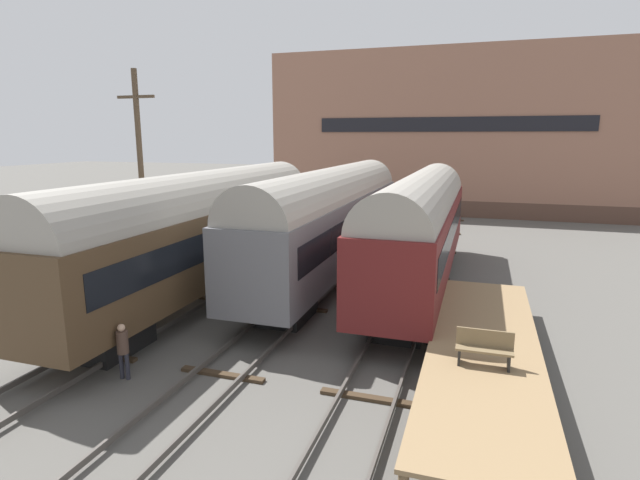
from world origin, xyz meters
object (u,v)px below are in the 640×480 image
at_px(bench, 484,347).
at_px(person_worker, 123,346).
at_px(train_car_maroon, 420,223).
at_px(utility_pole, 142,179).
at_px(train_car_grey, 331,216).
at_px(train_car_brown, 202,227).

height_order(bench, person_worker, bench).
bearing_deg(train_car_maroon, utility_pole, -162.36).
relative_size(train_car_maroon, person_worker, 10.31).
distance_m(bench, person_worker, 9.80).
xyz_separation_m(train_car_maroon, train_car_grey, (-4.29, 0.50, 0.06)).
xyz_separation_m(person_worker, utility_pole, (-4.80, 7.59, 3.95)).
relative_size(train_car_grey, person_worker, 11.12).
bearing_deg(train_car_maroon, person_worker, -121.21).
relative_size(train_car_maroon, utility_pole, 1.78).
bearing_deg(train_car_grey, utility_pole, -150.24).
bearing_deg(train_car_maroon, bench, -73.79).
distance_m(train_car_maroon, train_car_brown, 9.47).
xyz_separation_m(train_car_grey, train_car_brown, (-4.29, -4.51, -0.01)).
bearing_deg(utility_pole, bench, -22.18).
relative_size(train_car_maroon, train_car_grey, 0.93).
relative_size(train_car_brown, utility_pole, 1.88).
xyz_separation_m(train_car_maroon, person_worker, (-6.84, -11.29, -2.01)).
xyz_separation_m(train_car_brown, bench, (11.37, -5.57, -1.48)).
bearing_deg(bench, train_car_maroon, 106.21).
bearing_deg(person_worker, train_car_grey, 77.79).
xyz_separation_m(train_car_grey, utility_pole, (-7.35, -4.20, 1.89)).
distance_m(train_car_brown, bench, 12.74).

